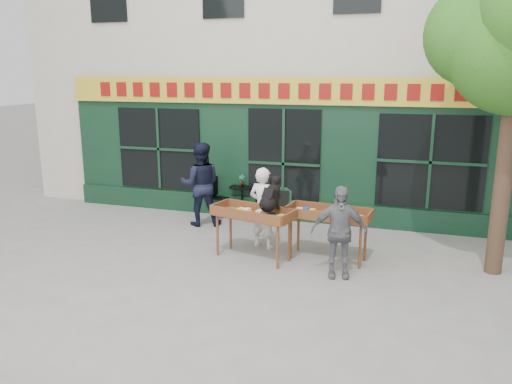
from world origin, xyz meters
TOP-DOWN VIEW (x-y plane):
  - ground at (0.00, 0.00)m, footprint 80.00×80.00m
  - building at (0.00, 5.97)m, footprint 14.00×7.26m
  - book_cart_center at (0.10, -0.31)m, footprint 1.61×0.96m
  - dog at (0.45, -0.36)m, footprint 0.47×0.66m
  - woman at (0.10, 0.34)m, footprint 0.66×0.52m
  - book_cart_right at (1.44, 0.06)m, footprint 1.56×0.78m
  - man_right at (1.74, -0.69)m, footprint 0.99×0.60m
  - bistro_table at (-0.98, 2.20)m, footprint 0.60×0.60m
  - bistro_chair_left at (-1.62, 2.20)m, footprint 0.44×0.44m
  - bistro_chair_right at (-0.36, 2.25)m, footprint 0.50×0.50m
  - potted_plant at (-0.98, 2.20)m, footprint 0.15×0.10m
  - man_left at (-1.68, 1.38)m, footprint 1.12×1.00m
  - chalkboard at (-0.06, 2.19)m, footprint 0.58×0.27m

SIDE VIEW (x-z plane):
  - ground at x=0.00m, z-range 0.00..0.00m
  - chalkboard at x=-0.06m, z-range 0.01..0.79m
  - bistro_table at x=-0.98m, z-range 0.16..0.92m
  - bistro_chair_left at x=-1.62m, z-range 0.08..1.03m
  - bistro_chair_right at x=-0.36m, z-range 0.08..1.03m
  - man_right at x=1.74m, z-range 0.00..1.58m
  - woman at x=0.10m, z-range 0.00..1.62m
  - book_cart_center at x=0.10m, z-range 0.33..1.32m
  - book_cart_right at x=1.44m, z-range 0.33..1.32m
  - potted_plant at x=-0.98m, z-range 0.76..1.05m
  - man_left at x=-1.68m, z-range 0.00..1.90m
  - dog at x=0.45m, z-range 0.99..1.59m
  - building at x=0.00m, z-range -0.03..9.97m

